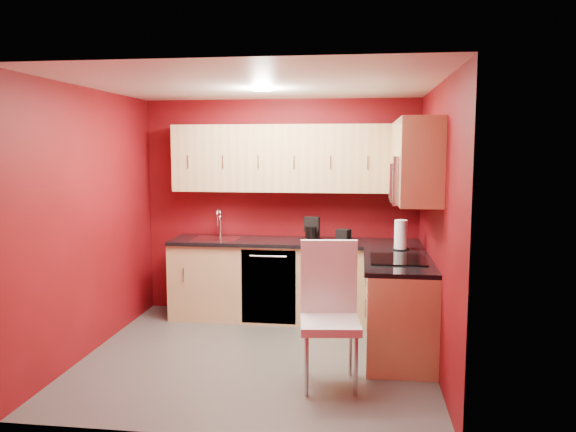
% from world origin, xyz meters
% --- Properties ---
extents(floor, '(3.20, 3.20, 0.00)m').
position_xyz_m(floor, '(0.00, 0.00, 0.00)').
color(floor, '#444240').
rests_on(floor, ground).
extents(ceiling, '(3.20, 3.20, 0.00)m').
position_xyz_m(ceiling, '(0.00, 0.00, 2.50)').
color(ceiling, white).
rests_on(ceiling, wall_back).
extents(wall_back, '(3.20, 0.00, 3.20)m').
position_xyz_m(wall_back, '(0.00, 1.50, 1.25)').
color(wall_back, maroon).
rests_on(wall_back, floor).
extents(wall_front, '(3.20, 0.00, 3.20)m').
position_xyz_m(wall_front, '(0.00, -1.50, 1.25)').
color(wall_front, maroon).
rests_on(wall_front, floor).
extents(wall_left, '(0.00, 3.00, 3.00)m').
position_xyz_m(wall_left, '(-1.60, 0.00, 1.25)').
color(wall_left, maroon).
rests_on(wall_left, floor).
extents(wall_right, '(0.00, 3.00, 3.00)m').
position_xyz_m(wall_right, '(1.60, 0.00, 1.25)').
color(wall_right, maroon).
rests_on(wall_right, floor).
extents(base_cabinets_back, '(2.80, 0.60, 0.87)m').
position_xyz_m(base_cabinets_back, '(0.20, 1.20, 0.43)').
color(base_cabinets_back, tan).
rests_on(base_cabinets_back, floor).
extents(base_cabinets_right, '(0.60, 1.30, 0.87)m').
position_xyz_m(base_cabinets_right, '(1.30, 0.25, 0.43)').
color(base_cabinets_right, tan).
rests_on(base_cabinets_right, floor).
extents(countertop_back, '(2.80, 0.63, 0.04)m').
position_xyz_m(countertop_back, '(0.20, 1.19, 0.89)').
color(countertop_back, black).
rests_on(countertop_back, base_cabinets_back).
extents(countertop_right, '(0.63, 1.27, 0.04)m').
position_xyz_m(countertop_right, '(1.29, 0.23, 0.89)').
color(countertop_right, black).
rests_on(countertop_right, base_cabinets_right).
extents(upper_cabinets_back, '(2.80, 0.35, 0.75)m').
position_xyz_m(upper_cabinets_back, '(0.20, 1.32, 1.83)').
color(upper_cabinets_back, '#D4B878').
rests_on(upper_cabinets_back, wall_back).
extents(upper_cabinets_right, '(0.35, 1.55, 0.75)m').
position_xyz_m(upper_cabinets_right, '(1.42, 0.44, 1.89)').
color(upper_cabinets_right, '#D4B878').
rests_on(upper_cabinets_right, wall_right).
extents(microwave, '(0.42, 0.76, 0.42)m').
position_xyz_m(microwave, '(1.39, 0.20, 1.66)').
color(microwave, silver).
rests_on(microwave, upper_cabinets_right).
extents(cooktop, '(0.50, 0.55, 0.01)m').
position_xyz_m(cooktop, '(1.28, 0.20, 0.92)').
color(cooktop, black).
rests_on(cooktop, countertop_right).
extents(sink, '(0.52, 0.42, 0.35)m').
position_xyz_m(sink, '(-0.70, 1.20, 0.94)').
color(sink, silver).
rests_on(sink, countertop_back).
extents(dishwasher_front, '(0.60, 0.02, 0.82)m').
position_xyz_m(dishwasher_front, '(-0.05, 0.91, 0.43)').
color(dishwasher_front, black).
rests_on(dishwasher_front, base_cabinets_back).
extents(downlight, '(0.20, 0.20, 0.01)m').
position_xyz_m(downlight, '(0.00, 0.30, 2.48)').
color(downlight, white).
rests_on(downlight, ceiling).
extents(coffee_maker, '(0.19, 0.23, 0.27)m').
position_xyz_m(coffee_maker, '(0.39, 1.11, 1.05)').
color(coffee_maker, black).
rests_on(coffee_maker, countertop_back).
extents(napkin_holder, '(0.17, 0.17, 0.14)m').
position_xyz_m(napkin_holder, '(0.75, 1.12, 0.98)').
color(napkin_holder, black).
rests_on(napkin_holder, countertop_back).
extents(paper_towel, '(0.19, 0.19, 0.30)m').
position_xyz_m(paper_towel, '(1.34, 0.76, 1.06)').
color(paper_towel, white).
rests_on(paper_towel, countertop_right).
extents(dining_chair, '(0.53, 0.55, 1.17)m').
position_xyz_m(dining_chair, '(0.70, -0.57, 0.59)').
color(dining_chair, silver).
rests_on(dining_chair, floor).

